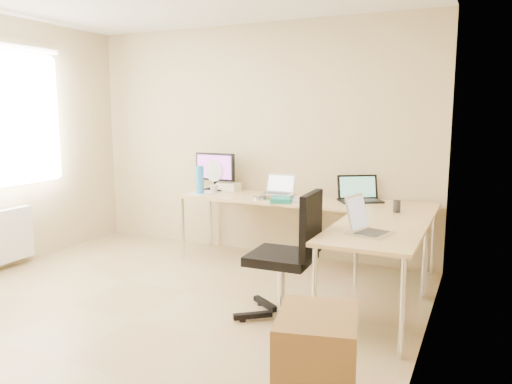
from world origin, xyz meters
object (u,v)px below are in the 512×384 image
at_px(keyboard, 294,201).
at_px(office_chair, 281,257).
at_px(laptop_center, 278,185).
at_px(cabinet, 316,377).
at_px(laptop_black, 361,189).
at_px(mug, 214,189).
at_px(laptop_return, 370,219).
at_px(desk_return, 375,274).
at_px(desk_main, 302,233).
at_px(water_bottle, 200,180).
at_px(monitor, 215,171).
at_px(desk_fan, 217,176).

bearing_deg(keyboard, office_chair, -67.50).
distance_m(laptop_center, cabinet, 2.91).
xyz_separation_m(laptop_black, office_chair, (-0.28, -1.42, -0.36)).
bearing_deg(mug, laptop_return, -30.53).
bearing_deg(laptop_black, keyboard, 172.68).
bearing_deg(laptop_return, desk_return, 11.75).
bearing_deg(keyboard, desk_main, 86.94).
height_order(water_bottle, office_chair, water_bottle).
relative_size(monitor, office_chair, 0.49).
bearing_deg(office_chair, keyboard, 104.24).
distance_m(water_bottle, desk_fan, 0.37).
bearing_deg(laptop_return, keyboard, 57.71).
relative_size(laptop_return, cabinet, 0.53).
bearing_deg(laptop_center, mug, 175.38).
bearing_deg(desk_return, keyboard, 140.53).
height_order(monitor, cabinet, monitor).
bearing_deg(laptop_black, laptop_return, -105.62).
bearing_deg(laptop_center, laptop_black, 13.70).
distance_m(monitor, laptop_black, 1.71).
relative_size(monitor, laptop_black, 1.21).
distance_m(desk_return, cabinet, 1.67).
xyz_separation_m(desk_fan, laptop_return, (2.09, -1.42, -0.05)).
bearing_deg(water_bottle, monitor, 90.00).
height_order(desk_main, desk_fan, desk_fan).
bearing_deg(desk_fan, laptop_center, -9.98).
xyz_separation_m(mug, laptop_return, (1.99, -1.18, 0.07)).
relative_size(desk_return, cabinet, 2.06).
bearing_deg(office_chair, cabinet, -63.57).
bearing_deg(office_chair, monitor, 131.93).
xyz_separation_m(keyboard, office_chair, (0.33, -1.14, -0.24)).
relative_size(desk_main, water_bottle, 8.49).
bearing_deg(office_chair, laptop_return, 6.21).
bearing_deg(water_bottle, laptop_black, 9.17).
xyz_separation_m(desk_main, office_chair, (0.31, -1.31, 0.14)).
bearing_deg(office_chair, laptop_center, 111.64).
xyz_separation_m(keyboard, water_bottle, (-1.10, 0.00, 0.15)).
distance_m(monitor, laptop_center, 0.94).
height_order(desk_return, desk_fan, desk_fan).
bearing_deg(desk_fan, office_chair, -38.12).
relative_size(keyboard, cabinet, 0.70).
relative_size(desk_fan, cabinet, 0.50).
bearing_deg(laptop_center, desk_fan, 161.14).
xyz_separation_m(desk_return, mug, (-2.00, 0.96, 0.41)).
height_order(laptop_center, keyboard, laptop_center).
bearing_deg(office_chair, water_bottle, 139.33).
bearing_deg(desk_main, desk_return, -45.73).
distance_m(monitor, office_chair, 2.11).
distance_m(desk_main, monitor, 1.28).
distance_m(laptop_return, cabinet, 1.53).
bearing_deg(laptop_return, desk_main, 52.52).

